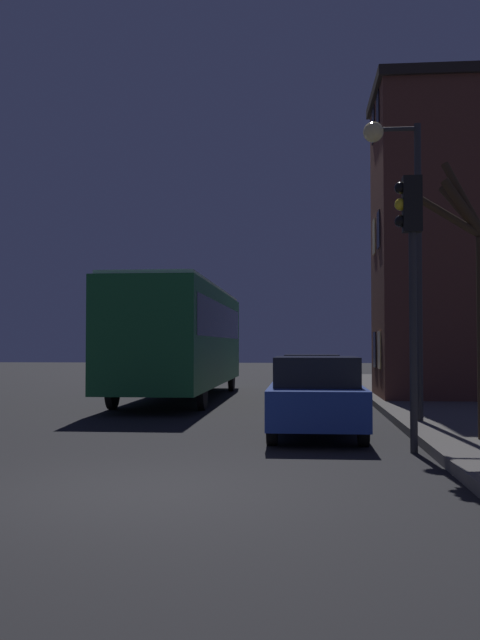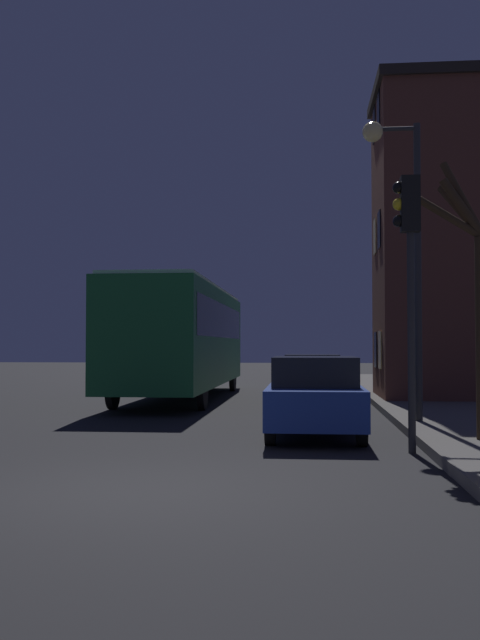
% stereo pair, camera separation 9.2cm
% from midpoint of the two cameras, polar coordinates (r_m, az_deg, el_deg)
% --- Properties ---
extents(ground_plane, '(120.00, 120.00, 0.00)m').
position_cam_midpoint_polar(ground_plane, '(8.67, -8.35, -13.40)').
color(ground_plane, black).
extents(brick_building, '(4.08, 3.99, 9.39)m').
position_cam_midpoint_polar(brick_building, '(22.46, 15.97, 6.18)').
color(brick_building, brown).
rests_on(brick_building, sidewalk).
extents(streetlamp, '(1.18, 0.42, 6.18)m').
position_cam_midpoint_polar(streetlamp, '(15.20, 12.85, 8.32)').
color(streetlamp, '#28282B').
rests_on(streetlamp, sidewalk).
extents(traffic_light, '(0.43, 0.24, 4.42)m').
position_cam_midpoint_polar(traffic_light, '(11.76, 13.56, 5.15)').
color(traffic_light, '#28282B').
rests_on(traffic_light, ground).
extents(bare_tree, '(1.42, 0.96, 4.70)m').
position_cam_midpoint_polar(bare_tree, '(12.43, 18.59, 1.68)').
color(bare_tree, '#382819').
rests_on(bare_tree, sidewalk).
extents(bus, '(2.61, 11.92, 3.54)m').
position_cam_midpoint_polar(bus, '(22.83, -4.48, -1.01)').
color(bus, '#1E6B33').
rests_on(bus, ground).
extents(car_near_lane, '(1.73, 4.00, 1.50)m').
position_cam_midpoint_polar(car_near_lane, '(13.53, 6.19, -6.02)').
color(car_near_lane, navy).
rests_on(car_near_lane, ground).
extents(car_mid_lane, '(1.79, 3.82, 1.43)m').
position_cam_midpoint_polar(car_mid_lane, '(21.38, 5.91, -4.57)').
color(car_mid_lane, '#B7BABF').
rests_on(car_mid_lane, ground).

